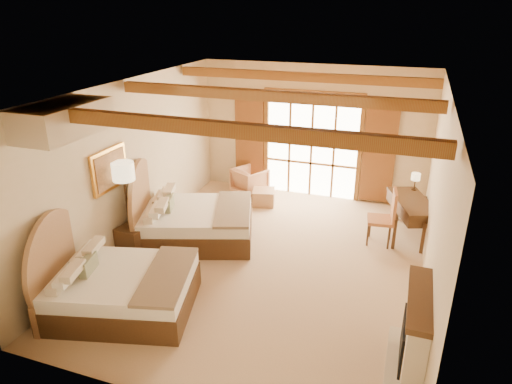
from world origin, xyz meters
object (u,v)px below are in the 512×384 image
at_px(bed_far, 189,218).
at_px(nightstand, 134,241).
at_px(armchair, 250,181).
at_px(bed_near, 113,283).
at_px(desk, 410,217).

height_order(bed_far, nightstand, bed_far).
bearing_deg(armchair, bed_near, 114.21).
bearing_deg(desk, bed_near, -157.22).
xyz_separation_m(bed_far, desk, (4.24, 1.61, -0.02)).
bearing_deg(nightstand, bed_near, -60.29).
bearing_deg(nightstand, armchair, 81.02).
height_order(bed_near, bed_far, bed_far).
distance_m(bed_near, bed_far, 2.46).
xyz_separation_m(bed_near, nightstand, (-0.62, 1.48, -0.13)).
height_order(nightstand, desk, desk).
bearing_deg(nightstand, bed_far, 62.45).
relative_size(nightstand, desk, 0.37).
height_order(bed_near, armchair, bed_near).
distance_m(bed_near, armchair, 5.11).
xyz_separation_m(bed_far, nightstand, (-0.67, -0.97, -0.15)).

